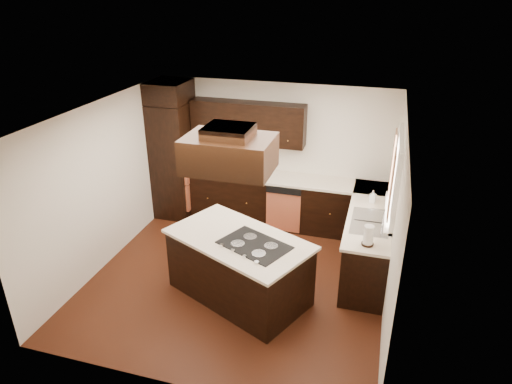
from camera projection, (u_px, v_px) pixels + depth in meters
The scene contains 30 objects.
floor at pixel (238, 278), 6.83m from camera, with size 4.20×4.20×0.02m, color #582713.
ceiling at pixel (235, 113), 5.77m from camera, with size 4.20×4.20×0.02m, color silver.
wall_back at pixel (274, 152), 8.14m from camera, with size 4.20×0.02×2.50m, color white.
wall_front at pixel (169, 293), 4.46m from camera, with size 4.20×0.02×2.50m, color white.
wall_left at pixel (104, 185), 6.83m from camera, with size 0.02×4.20×2.50m, color white.
wall_right at pixel (395, 222), 5.77m from camera, with size 0.02×4.20×2.50m, color white.
oven_column at pixel (174, 160), 8.32m from camera, with size 0.65×0.75×2.12m, color black.
wall_oven_face at pixel (192, 159), 8.20m from camera, with size 0.05×0.62×0.78m, color #D46944.
base_cabinets_back at pixel (271, 201), 8.20m from camera, with size 2.93×0.60×0.88m, color black.
base_cabinets_right at pixel (368, 239), 6.97m from camera, with size 0.60×2.40×0.88m, color black.
countertop_back at pixel (271, 177), 8.00m from camera, with size 2.93×0.63×0.04m, color white.
countertop_right at pixel (370, 212), 6.78m from camera, with size 0.63×2.40×0.04m, color white.
upper_cabinets at pixel (248, 123), 7.86m from camera, with size 2.00×0.34×0.72m, color black.
dishwasher_front at pixel (283, 212), 7.89m from camera, with size 0.60×0.05×0.72m, color #D46944.
window_frame at pixel (396, 177), 6.09m from camera, with size 0.06×1.32×1.12m, color white.
window_pane at pixel (399, 177), 6.08m from camera, with size 0.00×1.20×1.00m, color white.
curtain_left at pixel (392, 185), 5.72m from camera, with size 0.02×0.34×0.90m, color beige.
curtain_right at pixel (393, 162), 6.45m from camera, with size 0.02×0.34×0.90m, color beige.
sink_rim at pixel (370, 222), 6.46m from camera, with size 0.52×0.84×0.01m, color silver.
island at pixel (239, 268), 6.26m from camera, with size 1.84×1.01×0.88m, color black.
island_top at pixel (239, 239), 6.07m from camera, with size 1.91×1.07×0.04m, color white.
cooktop at pixel (254, 245), 5.89m from camera, with size 0.87×0.58×0.01m, color black.
range_hood at pixel (229, 154), 5.42m from camera, with size 1.05×0.72×0.42m, color black.
hood_duct at pixel (229, 132), 5.30m from camera, with size 0.55×0.50×0.13m, color black.
blender_base at pixel (228, 170), 8.11m from camera, with size 0.15×0.15×0.10m, color silver.
blender_pitcher at pixel (228, 161), 8.04m from camera, with size 0.13×0.13×0.26m, color silver.
spice_rack at pixel (242, 165), 8.03m from camera, with size 0.38×0.09×0.32m, color black.
mixing_bowl at pixel (209, 170), 8.18m from camera, with size 0.28×0.28×0.07m, color white.
soap_bottle at pixel (373, 196), 7.00m from camera, with size 0.09×0.09×0.20m, color white.
paper_towel at pixel (368, 236), 5.84m from camera, with size 0.13×0.13×0.28m, color white.
Camera 1 is at (1.83, -5.37, 4.01)m, focal length 32.00 mm.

